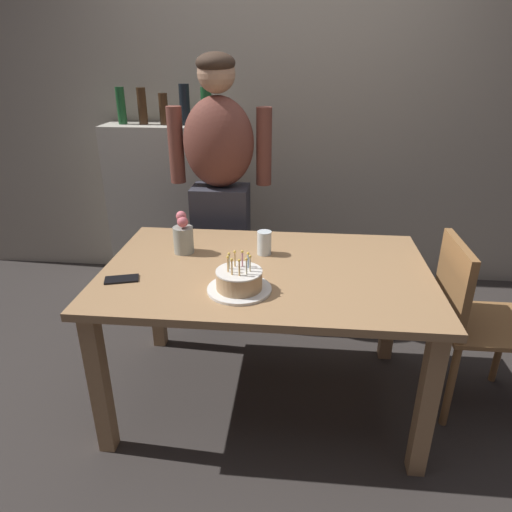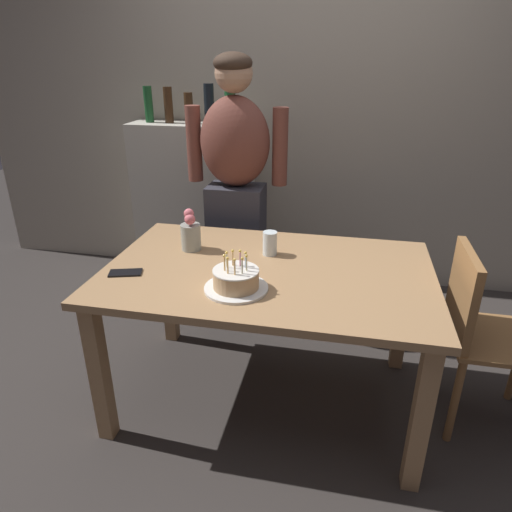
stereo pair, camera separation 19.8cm
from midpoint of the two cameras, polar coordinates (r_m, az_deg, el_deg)
The scene contains 10 objects.
ground_plane at distance 2.51m, azimuth 3.70°, elevation -17.12°, with size 10.00×10.00×0.00m, color #332D2B.
back_wall at distance 3.45m, azimuth 8.22°, elevation 17.98°, with size 5.20×0.10×2.60m, color #9E9384.
dining_table at distance 2.14m, azimuth 4.15°, elevation -4.01°, with size 1.50×0.96×0.74m.
birthday_cake at distance 1.89m, azimuth 0.47°, elevation -3.15°, with size 0.27×0.27×0.16m.
water_glass_near at distance 2.22m, azimuth 4.30°, elevation 1.55°, with size 0.07×0.07×0.12m, color silver.
cell_phone at distance 2.10m, azimuth -13.48°, elevation -2.12°, with size 0.14×0.07×0.01m, color black.
flower_vase at distance 2.28m, azimuth -5.74°, elevation 2.77°, with size 0.10×0.10×0.21m.
person_man_bearded at distance 2.78m, azimuth -0.48°, elevation 7.84°, with size 0.61×0.27×1.66m.
dining_chair at distance 2.36m, azimuth 28.43°, elevation -7.82°, with size 0.42×0.42×0.87m.
shelf_cabinet at distance 3.53m, azimuth -6.16°, elevation 6.73°, with size 0.89×0.30×1.46m.
Camera 2 is at (0.33, -1.86, 1.64)m, focal length 31.93 mm.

